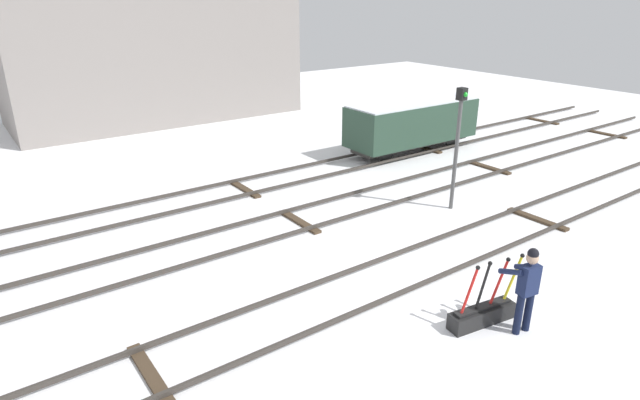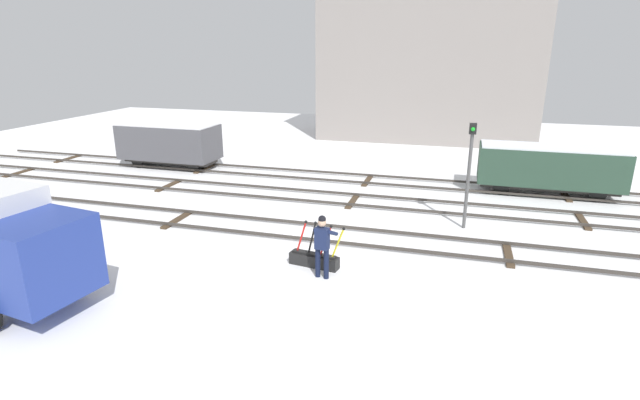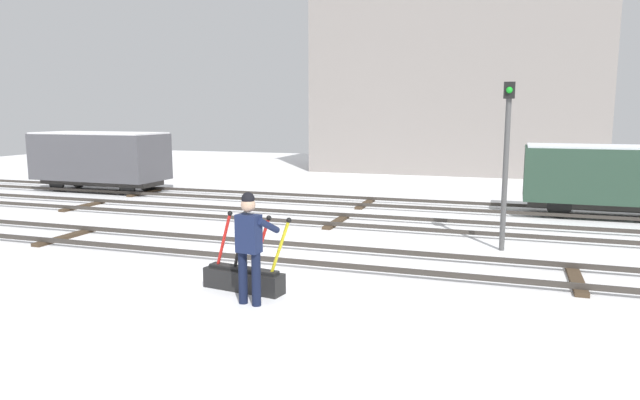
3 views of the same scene
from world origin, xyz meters
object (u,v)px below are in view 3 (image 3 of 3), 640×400
(signal_post, at_px, (506,149))
(freight_car_back_track, at_px, (100,158))
(switch_lever_frame, at_px, (244,277))
(rail_worker, at_px, (250,241))
(freight_car_near_switch, at_px, (630,177))

(signal_post, relative_size, freight_car_back_track, 0.72)
(freight_car_back_track, bearing_deg, switch_lever_frame, -40.76)
(switch_lever_frame, height_order, freight_car_back_track, freight_car_back_track)
(switch_lever_frame, xyz_separation_m, freight_car_back_track, (-11.02, 9.83, 1.11))
(rail_worker, bearing_deg, signal_post, 62.04)
(signal_post, xyz_separation_m, freight_car_near_switch, (3.48, 5.28, -1.06))
(switch_lever_frame, bearing_deg, freight_car_back_track, 147.07)
(freight_car_near_switch, bearing_deg, switch_lever_frame, -127.59)
(switch_lever_frame, height_order, signal_post, signal_post)
(signal_post, xyz_separation_m, freight_car_back_track, (-15.30, 5.28, -0.97))
(rail_worker, distance_m, signal_post, 6.57)
(switch_lever_frame, relative_size, rail_worker, 0.94)
(rail_worker, relative_size, freight_car_back_track, 0.36)
(switch_lever_frame, xyz_separation_m, signal_post, (4.28, 4.55, 2.07))
(switch_lever_frame, relative_size, signal_post, 0.46)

